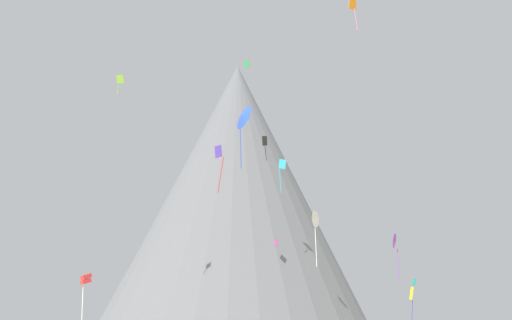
% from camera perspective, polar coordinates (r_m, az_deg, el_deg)
% --- Properties ---
extents(rock_massif, '(62.92, 62.92, 56.16)m').
position_cam_1_polar(rock_massif, '(111.30, -3.25, -4.90)').
color(rock_massif, slate).
rests_on(rock_massif, ground_plane).
extents(kite_indigo_mid, '(0.98, 0.59, 4.93)m').
position_cam_1_polar(kite_indigo_mid, '(57.18, -3.78, 0.21)').
color(kite_indigo_mid, '#5138B2').
extents(kite_red_low, '(1.11, 1.10, 4.58)m').
position_cam_1_polar(kite_red_low, '(51.92, -16.90, -11.62)').
color(kite_red_low, red).
extents(kite_lime_high, '(1.06, 0.44, 2.86)m').
position_cam_1_polar(kite_lime_high, '(80.62, -13.66, 7.86)').
color(kite_lime_high, '#8CD133').
extents(kite_cyan_mid, '(0.90, 0.35, 4.04)m').
position_cam_1_polar(kite_cyan_mid, '(64.25, 2.64, -0.85)').
color(kite_cyan_mid, '#33BCDB').
extents(kite_white_low, '(1.31, 1.76, 6.00)m').
position_cam_1_polar(kite_white_low, '(60.84, 5.91, -6.07)').
color(kite_white_low, white).
extents(kite_teal_low, '(0.30, 0.63, 1.03)m').
position_cam_1_polar(kite_teal_low, '(82.80, 15.78, -11.83)').
color(kite_teal_low, teal).
extents(kite_orange_high, '(0.95, 0.85, 4.01)m').
position_cam_1_polar(kite_orange_high, '(60.24, 9.84, 15.27)').
color(kite_orange_high, orange).
extents(kite_blue_mid, '(1.98, 2.61, 6.27)m').
position_cam_1_polar(kite_blue_mid, '(52.75, -1.36, 4.36)').
color(kite_blue_mid, blue).
extents(kite_violet_mid, '(1.44, 2.05, 6.20)m').
position_cam_1_polar(kite_violet_mid, '(78.54, 13.96, -8.03)').
color(kite_violet_mid, purple).
extents(kite_magenta_mid, '(0.52, 1.02, 1.17)m').
position_cam_1_polar(kite_magenta_mid, '(88.97, 2.07, -8.36)').
color(kite_magenta_mid, '#D1339E').
extents(kite_green_high, '(0.82, 0.75, 1.18)m').
position_cam_1_polar(kite_green_high, '(80.23, -0.93, 9.73)').
color(kite_green_high, green).
extents(kite_black_high, '(0.82, 1.18, 4.00)m').
position_cam_1_polar(kite_black_high, '(88.05, 0.90, 1.77)').
color(kite_black_high, black).
extents(kite_yellow_low, '(0.65, 0.91, 5.06)m').
position_cam_1_polar(kite_yellow_low, '(74.27, 15.52, -13.38)').
color(kite_yellow_low, yellow).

